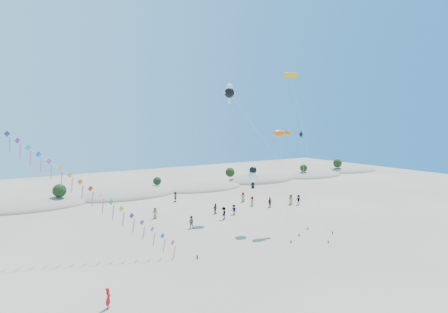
{
  "coord_description": "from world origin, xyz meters",
  "views": [
    {
      "loc": [
        -21.78,
        -22.5,
        13.98
      ],
      "look_at": [
        1.48,
        14.0,
        9.82
      ],
      "focal_mm": 30.0,
      "sensor_mm": 36.0,
      "label": 1
    }
  ],
  "objects_px": {
    "kite_train": "(71,177)",
    "parafoil_kite": "(292,79)",
    "flyer_foreground": "(108,298)",
    "fish_kite": "(281,134)"
  },
  "relations": [
    {
      "from": "kite_train",
      "to": "parafoil_kite",
      "type": "relative_size",
      "value": 0.97
    },
    {
      "from": "parafoil_kite",
      "to": "flyer_foreground",
      "type": "distance_m",
      "value": 35.02
    },
    {
      "from": "fish_kite",
      "to": "parafoil_kite",
      "type": "bearing_deg",
      "value": 25.98
    },
    {
      "from": "parafoil_kite",
      "to": "flyer_foreground",
      "type": "height_order",
      "value": "parafoil_kite"
    },
    {
      "from": "kite_train",
      "to": "flyer_foreground",
      "type": "bearing_deg",
      "value": -89.71
    },
    {
      "from": "parafoil_kite",
      "to": "flyer_foreground",
      "type": "xyz_separation_m",
      "value": [
        -27.69,
        -10.55,
        -18.66
      ]
    },
    {
      "from": "flyer_foreground",
      "to": "parafoil_kite",
      "type": "bearing_deg",
      "value": -37.3
    },
    {
      "from": "kite_train",
      "to": "parafoil_kite",
      "type": "height_order",
      "value": "parafoil_kite"
    },
    {
      "from": "fish_kite",
      "to": "parafoil_kite",
      "type": "height_order",
      "value": "parafoil_kite"
    },
    {
      "from": "kite_train",
      "to": "flyer_foreground",
      "type": "distance_m",
      "value": 14.56
    }
  ]
}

